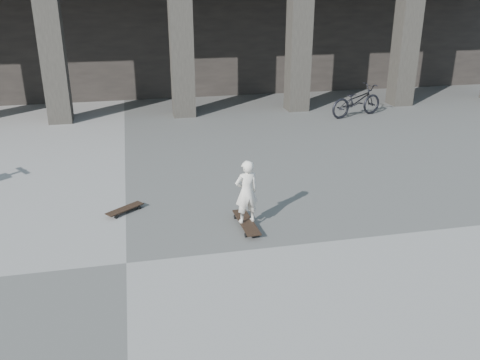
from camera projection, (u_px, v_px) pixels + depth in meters
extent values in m
plane|color=#4C4C49|center=(126.00, 263.00, 7.39)|extent=(90.00, 90.00, 0.00)
cube|color=black|center=(117.00, 4.00, 19.02)|extent=(28.00, 6.00, 6.00)
cube|color=#2A2823|center=(53.00, 52.00, 14.04)|extent=(0.65, 0.65, 4.00)
cube|color=#2A2823|center=(181.00, 48.00, 14.74)|extent=(0.65, 0.65, 4.00)
cube|color=#2A2823|center=(299.00, 45.00, 15.44)|extent=(0.65, 0.65, 4.00)
cube|color=#2A2823|center=(406.00, 42.00, 16.14)|extent=(0.65, 0.65, 4.00)
cube|color=black|center=(246.00, 222.00, 8.44)|extent=(0.28, 1.01, 0.02)
cube|color=#B2B2B7|center=(241.00, 216.00, 8.77)|extent=(0.21, 0.06, 0.03)
cube|color=#B2B2B7|center=(252.00, 234.00, 8.14)|extent=(0.21, 0.06, 0.03)
cylinder|color=black|center=(235.00, 217.00, 8.75)|extent=(0.03, 0.07, 0.07)
cylinder|color=black|center=(247.00, 215.00, 8.80)|extent=(0.03, 0.07, 0.07)
cylinder|color=black|center=(246.00, 235.00, 8.12)|extent=(0.03, 0.07, 0.07)
cylinder|color=black|center=(258.00, 234.00, 8.17)|extent=(0.03, 0.07, 0.07)
cube|color=black|center=(125.00, 209.00, 8.97)|extent=(0.68, 0.58, 0.02)
cube|color=#B2B2B7|center=(136.00, 206.00, 9.16)|extent=(0.13, 0.16, 0.03)
cube|color=#B2B2B7|center=(113.00, 215.00, 8.80)|extent=(0.13, 0.16, 0.03)
cylinder|color=black|center=(133.00, 205.00, 9.21)|extent=(0.07, 0.06, 0.06)
cylinder|color=black|center=(139.00, 208.00, 9.11)|extent=(0.07, 0.06, 0.06)
cylinder|color=black|center=(110.00, 214.00, 8.85)|extent=(0.07, 0.06, 0.06)
cylinder|color=black|center=(116.00, 217.00, 8.76)|extent=(0.07, 0.06, 0.06)
imported|color=silver|center=(246.00, 192.00, 8.24)|extent=(0.43, 0.32, 1.07)
imported|color=black|center=(356.00, 101.00, 15.20)|extent=(1.91, 1.12, 0.95)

